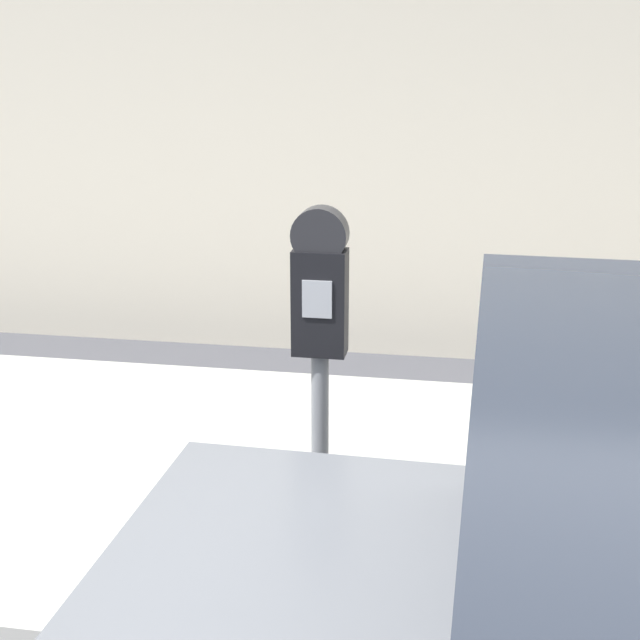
% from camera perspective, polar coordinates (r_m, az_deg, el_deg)
% --- Properties ---
extents(sidewalk, '(24.00, 2.80, 0.13)m').
position_cam_1_polar(sidewalk, '(4.54, 5.19, -11.00)').
color(sidewalk, '#ADAAA3').
rests_on(sidewalk, ground_plane).
extents(parking_meter, '(0.19, 0.12, 1.56)m').
position_cam_1_polar(parking_meter, '(3.12, -0.00, -1.37)').
color(parking_meter, slate).
rests_on(parking_meter, sidewalk).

